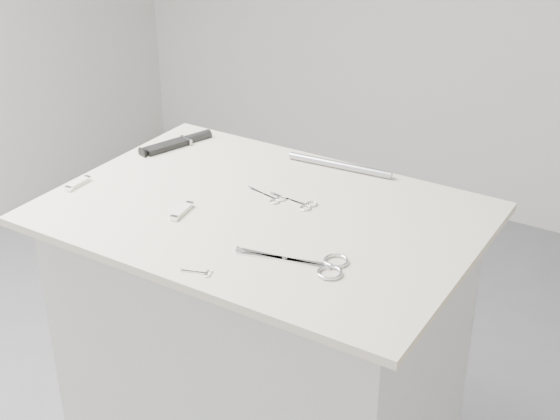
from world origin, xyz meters
The scene contains 10 objects.
plinth centered at (0.00, 0.00, 0.45)m, with size 0.90×0.60×0.90m, color #BBBBB8.
display_board centered at (0.00, 0.00, 0.91)m, with size 1.00×0.70×0.02m, color beige.
large_shears centered at (0.23, -0.15, 0.92)m, with size 0.24×0.11×0.01m.
embroidery_scissors_a centered at (0.06, 0.08, 0.92)m, with size 0.13×0.05×0.00m.
embroidery_scissors_b centered at (-0.02, 0.07, 0.92)m, with size 0.11×0.05×0.00m.
tiny_scissors centered at (0.04, -0.30, 0.92)m, with size 0.07×0.04×0.00m.
sheathed_knife centered at (-0.41, 0.21, 0.93)m, with size 0.10×0.21×0.03m.
pocket_knife_a centered at (-0.46, -0.13, 0.92)m, with size 0.02×0.08×0.01m.
pocket_knife_b centered at (-0.15, -0.11, 0.93)m, with size 0.03×0.09×0.01m.
metal_rail centered at (0.05, 0.30, 0.93)m, with size 0.02×0.02×0.29m, color #94979D.
Camera 1 is at (0.88, -1.36, 1.77)m, focal length 50.00 mm.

